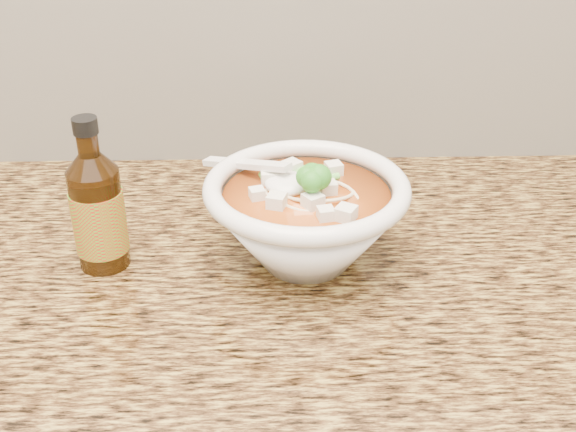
{
  "coord_description": "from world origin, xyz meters",
  "views": [
    {
      "loc": [
        0.11,
        1.03,
        1.35
      ],
      "look_at": [
        0.13,
        1.71,
        0.96
      ],
      "focal_mm": 45.0,
      "sensor_mm": 36.0,
      "label": 1
    }
  ],
  "objects": [
    {
      "name": "soup_bowl",
      "position": [
        0.15,
        1.71,
        0.95
      ],
      "size": [
        0.23,
        0.22,
        0.12
      ],
      "rotation": [
        0.0,
        0.0,
        0.04
      ],
      "color": "white",
      "rests_on": "counter_slab"
    },
    {
      "name": "hot_sauce_bottle",
      "position": [
        -0.07,
        1.71,
        0.97
      ],
      "size": [
        0.07,
        0.07,
        0.17
      ],
      "rotation": [
        0.0,
        0.0,
        -0.3
      ],
      "color": "#361D07",
      "rests_on": "counter_slab"
    },
    {
      "name": "counter_slab",
      "position": [
        0.0,
        1.68,
        0.88
      ],
      "size": [
        4.0,
        0.68,
        0.04
      ],
      "primitive_type": "cube",
      "color": "olive",
      "rests_on": "cabinet"
    }
  ]
}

